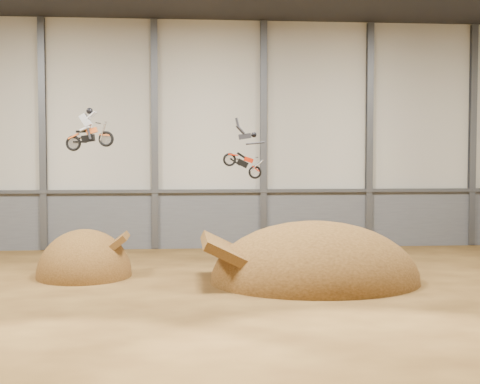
% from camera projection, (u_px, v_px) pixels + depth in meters
% --- Properties ---
extents(floor, '(40.00, 40.00, 0.00)m').
position_uv_depth(floor, '(225.00, 299.00, 26.49)').
color(floor, '#482E13').
rests_on(floor, ground).
extents(back_wall, '(40.00, 0.10, 14.00)m').
position_uv_depth(back_wall, '(209.00, 135.00, 41.05)').
color(back_wall, beige).
rests_on(back_wall, ground).
extents(lower_band_back, '(39.80, 0.18, 3.50)m').
position_uv_depth(lower_band_back, '(210.00, 220.00, 41.23)').
color(lower_band_back, '#585A60').
rests_on(lower_band_back, ground).
extents(steel_rail, '(39.80, 0.35, 0.20)m').
position_uv_depth(steel_rail, '(210.00, 191.00, 40.98)').
color(steel_rail, '#47494F').
rests_on(steel_rail, lower_band_back).
extents(steel_column_1, '(0.40, 0.36, 13.90)m').
position_uv_depth(steel_column_1, '(43.00, 134.00, 40.00)').
color(steel_column_1, '#47494F').
rests_on(steel_column_1, ground).
extents(steel_column_2, '(0.40, 0.36, 13.90)m').
position_uv_depth(steel_column_2, '(155.00, 135.00, 40.57)').
color(steel_column_2, '#47494F').
rests_on(steel_column_2, ground).
extents(steel_column_3, '(0.40, 0.36, 13.90)m').
position_uv_depth(steel_column_3, '(263.00, 135.00, 41.14)').
color(steel_column_3, '#47494F').
rests_on(steel_column_3, ground).
extents(steel_column_4, '(0.40, 0.36, 13.90)m').
position_uv_depth(steel_column_4, '(369.00, 135.00, 41.70)').
color(steel_column_4, '#47494F').
rests_on(steel_column_4, ground).
extents(steel_column_5, '(0.40, 0.36, 13.90)m').
position_uv_depth(steel_column_5, '(472.00, 135.00, 42.27)').
color(steel_column_5, '#47494F').
rests_on(steel_column_5, ground).
extents(takeoff_ramp, '(4.44, 5.13, 4.44)m').
position_uv_depth(takeoff_ramp, '(85.00, 276.00, 31.62)').
color(takeoff_ramp, '#432910').
rests_on(takeoff_ramp, ground).
extents(landing_ramp, '(9.49, 8.40, 5.48)m').
position_uv_depth(landing_ramp, '(315.00, 281.00, 30.29)').
color(landing_ramp, '#432910').
rests_on(landing_ramp, ground).
extents(fmx_rider_a, '(2.69, 1.27, 2.39)m').
position_uv_depth(fmx_rider_a, '(91.00, 127.00, 31.87)').
color(fmx_rider_a, orange).
extents(fmx_rider_b, '(3.23, 0.82, 3.04)m').
position_uv_depth(fmx_rider_b, '(239.00, 148.00, 30.28)').
color(fmx_rider_b, red).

